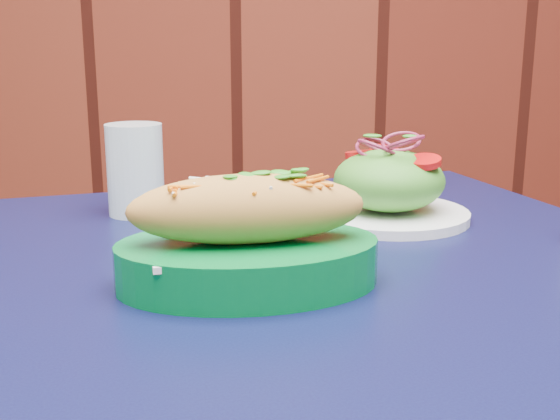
{
  "coord_description": "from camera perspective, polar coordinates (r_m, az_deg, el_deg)",
  "views": [
    {
      "loc": [
        -0.28,
        1.03,
        0.98
      ],
      "look_at": [
        -0.28,
        1.7,
        0.81
      ],
      "focal_mm": 45.0,
      "sensor_mm": 36.0,
      "label": 1
    }
  ],
  "objects": [
    {
      "name": "banh_mi_basket",
      "position": [
        0.65,
        -2.63,
        -2.37
      ],
      "size": [
        0.27,
        0.2,
        0.11
      ],
      "rotation": [
        0.0,
        0.0,
        0.16
      ],
      "color": "#016A29",
      "rests_on": "cafe_table"
    },
    {
      "name": "cafe_table",
      "position": [
        0.77,
        2.67,
        -10.18
      ],
      "size": [
        1.0,
        1.0,
        0.75
      ],
      "rotation": [
        0.0,
        0.0,
        0.3
      ],
      "color": "black",
      "rests_on": "ground"
    },
    {
      "name": "salad_plate",
      "position": [
        0.9,
        8.82,
        1.86
      ],
      "size": [
        0.21,
        0.21,
        0.11
      ],
      "rotation": [
        0.0,
        0.0,
        -0.28
      ],
      "color": "white",
      "rests_on": "cafe_table"
    },
    {
      "name": "water_glass",
      "position": [
        0.93,
        -11.68,
        3.23
      ],
      "size": [
        0.07,
        0.07,
        0.12
      ],
      "primitive_type": "cylinder",
      "color": "silver",
      "rests_on": "cafe_table"
    }
  ]
}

